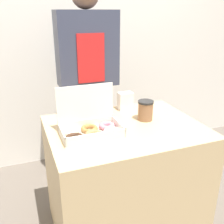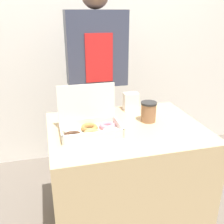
{
  "view_description": "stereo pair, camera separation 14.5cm",
  "coord_description": "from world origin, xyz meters",
  "px_view_note": "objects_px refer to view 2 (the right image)",
  "views": [
    {
      "loc": [
        -0.57,
        -1.3,
        1.39
      ],
      "look_at": [
        -0.09,
        -0.03,
        0.87
      ],
      "focal_mm": 42.0,
      "sensor_mm": 36.0,
      "label": 1
    },
    {
      "loc": [
        -0.43,
        -1.34,
        1.39
      ],
      "look_at": [
        -0.09,
        -0.03,
        0.87
      ],
      "focal_mm": 42.0,
      "sensor_mm": 36.0,
      "label": 2
    }
  ],
  "objects_px": {
    "coffee_cup": "(148,112)",
    "person_customer": "(97,84)",
    "donut_box": "(90,127)",
    "napkin_holder": "(131,102)"
  },
  "relations": [
    {
      "from": "coffee_cup",
      "to": "person_customer",
      "type": "height_order",
      "value": "person_customer"
    },
    {
      "from": "person_customer",
      "to": "donut_box",
      "type": "bearing_deg",
      "value": -104.9
    },
    {
      "from": "donut_box",
      "to": "coffee_cup",
      "type": "xyz_separation_m",
      "value": [
        0.38,
        0.08,
        0.02
      ]
    },
    {
      "from": "person_customer",
      "to": "napkin_holder",
      "type": "bearing_deg",
      "value": -65.38
    },
    {
      "from": "donut_box",
      "to": "napkin_holder",
      "type": "height_order",
      "value": "donut_box"
    },
    {
      "from": "coffee_cup",
      "to": "person_customer",
      "type": "relative_size",
      "value": 0.08
    },
    {
      "from": "donut_box",
      "to": "person_customer",
      "type": "distance_m",
      "value": 0.67
    },
    {
      "from": "donut_box",
      "to": "person_customer",
      "type": "relative_size",
      "value": 0.21
    },
    {
      "from": "person_customer",
      "to": "coffee_cup",
      "type": "bearing_deg",
      "value": -70.32
    },
    {
      "from": "napkin_holder",
      "to": "person_customer",
      "type": "height_order",
      "value": "person_customer"
    }
  ]
}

